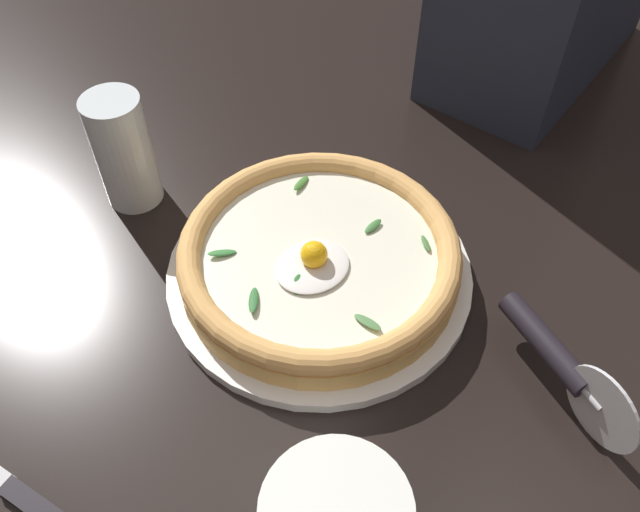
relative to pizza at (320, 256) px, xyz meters
name	(u,v)px	position (x,y,z in m)	size (l,w,h in m)	color
ground_plane	(350,266)	(0.04, 0.00, -0.05)	(2.40, 2.40, 0.03)	black
pizza_plate	(320,273)	(0.00, 0.00, -0.03)	(0.31, 0.31, 0.01)	white
pizza	(320,256)	(0.00, 0.00, 0.00)	(0.28, 0.28, 0.05)	#E3AF5D
pizza_cutter	(559,359)	(0.09, -0.22, 0.01)	(0.04, 0.16, 0.08)	silver
table_knife	(6,485)	(-0.33, -0.02, -0.03)	(0.11, 0.23, 0.01)	silver
drinking_glass	(126,158)	(-0.10, 0.22, 0.02)	(0.06, 0.06, 0.13)	silver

